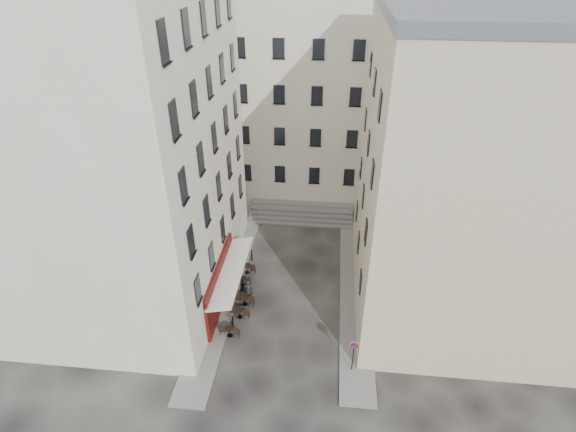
# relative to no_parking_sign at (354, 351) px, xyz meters

# --- Properties ---
(ground) EXTENTS (90.00, 90.00, 0.00)m
(ground) POSITION_rel_no_parking_sign_xyz_m (-4.19, 3.59, -1.63)
(ground) COLOR black
(ground) RESTS_ON ground
(sidewalk_left) EXTENTS (2.00, 22.00, 0.12)m
(sidewalk_left) POSITION_rel_no_parking_sign_xyz_m (-8.69, 7.59, -1.57)
(sidewalk_left) COLOR slate
(sidewalk_left) RESTS_ON ground
(sidewalk_right) EXTENTS (2.00, 18.00, 0.12)m
(sidewalk_right) POSITION_rel_no_parking_sign_xyz_m (0.31, 6.59, -1.57)
(sidewalk_right) COLOR slate
(sidewalk_right) RESTS_ON ground
(building_left) EXTENTS (12.20, 16.20, 20.60)m
(building_left) POSITION_rel_no_parking_sign_xyz_m (-14.69, 6.59, 8.68)
(building_left) COLOR beige
(building_left) RESTS_ON ground
(building_right) EXTENTS (12.20, 14.20, 18.60)m
(building_right) POSITION_rel_no_parking_sign_xyz_m (6.31, 7.09, 7.68)
(building_right) COLOR beige
(building_right) RESTS_ON ground
(building_back) EXTENTS (18.20, 10.20, 18.60)m
(building_back) POSITION_rel_no_parking_sign_xyz_m (-5.19, 22.59, 7.68)
(building_back) COLOR beige
(building_back) RESTS_ON ground
(cafe_storefront) EXTENTS (1.74, 7.30, 3.50)m
(cafe_storefront) POSITION_rel_no_parking_sign_xyz_m (-8.50, 4.59, 0.24)
(cafe_storefront) COLOR #420909
(cafe_storefront) RESTS_ON ground
(stone_steps) EXTENTS (9.00, 3.15, 0.80)m
(stone_steps) POSITION_rel_no_parking_sign_xyz_m (-4.19, 16.17, -1.23)
(stone_steps) COLOR #64615E
(stone_steps) RESTS_ON ground
(bollard_near) EXTENTS (0.12, 0.12, 0.98)m
(bollard_near) POSITION_rel_no_parking_sign_xyz_m (-7.44, 2.59, -1.11)
(bollard_near) COLOR black
(bollard_near) RESTS_ON ground
(bollard_mid) EXTENTS (0.12, 0.12, 0.98)m
(bollard_mid) POSITION_rel_no_parking_sign_xyz_m (-7.44, 6.09, -1.11)
(bollard_mid) COLOR black
(bollard_mid) RESTS_ON ground
(bollard_far) EXTENTS (0.12, 0.12, 0.98)m
(bollard_far) POSITION_rel_no_parking_sign_xyz_m (-7.44, 9.59, -1.11)
(bollard_far) COLOR black
(bollard_far) RESTS_ON ground
(no_parking_sign) EXTENTS (0.52, 0.14, 2.30)m
(no_parking_sign) POSITION_rel_no_parking_sign_xyz_m (0.00, 0.00, 0.00)
(no_parking_sign) COLOR black
(no_parking_sign) RESTS_ON ground
(bistro_table_a) EXTENTS (1.23, 0.58, 0.87)m
(bistro_table_a) POSITION_rel_no_parking_sign_xyz_m (-7.47, 1.88, -1.19)
(bistro_table_a) COLOR black
(bistro_table_a) RESTS_ON ground
(bistro_table_b) EXTENTS (1.28, 0.60, 0.90)m
(bistro_table_b) POSITION_rel_no_parking_sign_xyz_m (-7.16, 3.52, -1.17)
(bistro_table_b) COLOR black
(bistro_table_b) RESTS_ON ground
(bistro_table_c) EXTENTS (1.37, 0.64, 0.96)m
(bistro_table_c) POSITION_rel_no_parking_sign_xyz_m (-7.06, 4.73, -1.14)
(bistro_table_c) COLOR black
(bistro_table_c) RESTS_ON ground
(bistro_table_d) EXTENTS (1.16, 0.54, 0.82)m
(bistro_table_d) POSITION_rel_no_parking_sign_xyz_m (-7.58, 6.71, -1.22)
(bistro_table_d) COLOR black
(bistro_table_d) RESTS_ON ground
(bistro_table_e) EXTENTS (1.30, 0.61, 0.91)m
(bistro_table_e) POSITION_rel_no_parking_sign_xyz_m (-7.53, 8.07, -1.17)
(bistro_table_e) COLOR black
(bistro_table_e) RESTS_ON ground
(pedestrian) EXTENTS (0.68, 0.50, 1.69)m
(pedestrian) POSITION_rel_no_parking_sign_xyz_m (-6.90, 5.21, -0.79)
(pedestrian) COLOR #222227
(pedestrian) RESTS_ON ground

